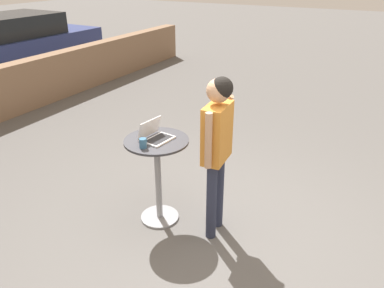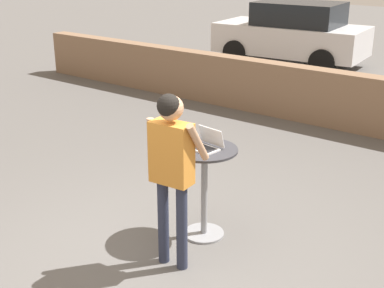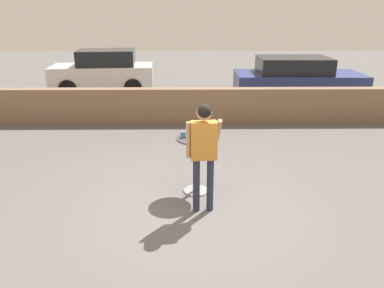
{
  "view_description": "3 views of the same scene",
  "coord_description": "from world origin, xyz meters",
  "px_view_note": "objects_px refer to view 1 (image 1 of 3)",
  "views": [
    {
      "loc": [
        -2.96,
        -1.36,
        2.71
      ],
      "look_at": [
        0.28,
        0.39,
        0.94
      ],
      "focal_mm": 35.0,
      "sensor_mm": 36.0,
      "label": 1
    },
    {
      "loc": [
        3.07,
        -3.53,
        3.01
      ],
      "look_at": [
        0.03,
        0.5,
        1.12
      ],
      "focal_mm": 50.0,
      "sensor_mm": 36.0,
      "label": 2
    },
    {
      "loc": [
        -0.11,
        -5.34,
        3.08
      ],
      "look_at": [
        -0.03,
        0.47,
        0.99
      ],
      "focal_mm": 35.0,
      "sensor_mm": 36.0,
      "label": 3
    }
  ],
  "objects_px": {
    "standing_person": "(217,138)",
    "parked_car_further_down": "(18,44)",
    "cafe_table": "(158,168)",
    "coffee_mug": "(143,143)",
    "laptop": "(156,135)"
  },
  "relations": [
    {
      "from": "standing_person",
      "to": "laptop",
      "type": "bearing_deg",
      "value": 97.55
    },
    {
      "from": "coffee_mug",
      "to": "standing_person",
      "type": "bearing_deg",
      "value": -64.5
    },
    {
      "from": "cafe_table",
      "to": "coffee_mug",
      "type": "height_order",
      "value": "coffee_mug"
    },
    {
      "from": "laptop",
      "to": "standing_person",
      "type": "xyz_separation_m",
      "value": [
        0.09,
        -0.68,
        0.08
      ]
    },
    {
      "from": "standing_person",
      "to": "parked_car_further_down",
      "type": "xyz_separation_m",
      "value": [
        3.51,
        7.37,
        -0.33
      ]
    },
    {
      "from": "standing_person",
      "to": "parked_car_further_down",
      "type": "bearing_deg",
      "value": 64.51
    },
    {
      "from": "laptop",
      "to": "coffee_mug",
      "type": "bearing_deg",
      "value": -179.63
    },
    {
      "from": "coffee_mug",
      "to": "parked_car_further_down",
      "type": "relative_size",
      "value": 0.03
    },
    {
      "from": "coffee_mug",
      "to": "parked_car_further_down",
      "type": "height_order",
      "value": "parked_car_further_down"
    },
    {
      "from": "standing_person",
      "to": "parked_car_further_down",
      "type": "distance_m",
      "value": 8.17
    },
    {
      "from": "cafe_table",
      "to": "parked_car_further_down",
      "type": "height_order",
      "value": "parked_car_further_down"
    },
    {
      "from": "coffee_mug",
      "to": "parked_car_further_down",
      "type": "bearing_deg",
      "value": 60.19
    },
    {
      "from": "standing_person",
      "to": "cafe_table",
      "type": "bearing_deg",
      "value": 98.23
    },
    {
      "from": "cafe_table",
      "to": "laptop",
      "type": "relative_size",
      "value": 2.88
    },
    {
      "from": "cafe_table",
      "to": "standing_person",
      "type": "bearing_deg",
      "value": -81.77
    }
  ]
}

